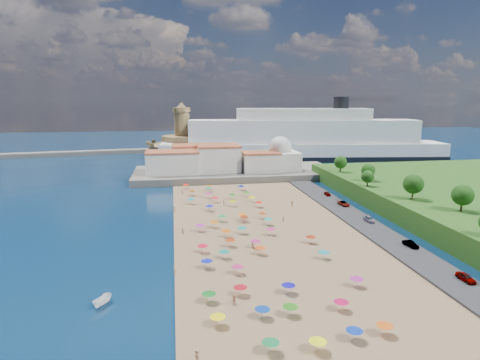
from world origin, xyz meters
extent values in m
plane|color=#071938|center=(0.00, 0.00, 0.00)|extent=(700.00, 700.00, 0.00)
cube|color=#59544C|center=(10.00, 73.00, 1.50)|extent=(90.00, 36.00, 3.00)
cube|color=#59544C|center=(-12.00, 108.00, 1.20)|extent=(18.00, 70.00, 2.40)
cube|color=#59544C|center=(-110.00, 153.00, 1.30)|extent=(199.03, 34.77, 2.60)
cube|color=silver|center=(-18.00, 69.00, 7.50)|extent=(22.00, 14.00, 9.00)
cube|color=silver|center=(2.00, 71.00, 8.50)|extent=(18.00, 16.00, 11.00)
cube|color=silver|center=(20.00, 67.00, 7.00)|extent=(16.00, 12.00, 8.00)
cube|color=silver|center=(-6.00, 83.00, 8.00)|extent=(24.00, 14.00, 10.00)
cube|color=silver|center=(30.00, 71.00, 7.00)|extent=(16.00, 16.00, 8.00)
sphere|color=silver|center=(30.00, 71.00, 13.00)|extent=(10.00, 10.00, 10.00)
cylinder|color=silver|center=(30.00, 71.00, 16.80)|extent=(1.20, 1.20, 1.60)
cylinder|color=#A58A52|center=(-12.00, 138.00, 4.00)|extent=(40.00, 40.00, 8.00)
cylinder|color=#A58A52|center=(-12.00, 138.00, 10.50)|extent=(24.00, 24.00, 5.00)
cylinder|color=#A58A52|center=(-12.00, 138.00, 20.00)|extent=(9.00, 9.00, 14.00)
cylinder|color=#A58A52|center=(-12.00, 138.00, 28.20)|extent=(10.40, 10.40, 2.40)
cone|color=#A58A52|center=(-12.00, 138.00, 30.90)|extent=(6.00, 6.00, 3.00)
cube|color=black|center=(56.24, 119.01, 1.31)|extent=(164.70, 45.48, 2.62)
cube|color=white|center=(56.24, 119.01, 4.86)|extent=(163.66, 44.95, 9.72)
cube|color=white|center=(56.24, 119.01, 16.19)|extent=(130.98, 36.39, 12.95)
cube|color=white|center=(56.24, 119.01, 25.91)|extent=(76.91, 24.97, 6.48)
cylinder|color=black|center=(77.64, 116.16, 32.39)|extent=(8.64, 8.64, 6.48)
cylinder|color=gray|center=(-4.32, 45.66, 1.25)|extent=(0.07, 0.07, 2.00)
cone|color=#91510D|center=(-4.32, 45.66, 2.15)|extent=(2.50, 2.50, 0.60)
cylinder|color=gray|center=(-12.26, 25.71, 1.25)|extent=(0.07, 0.07, 2.00)
cone|color=#0F7D8B|center=(-12.26, 25.71, 2.15)|extent=(2.50, 2.50, 0.60)
cylinder|color=gray|center=(-11.47, -26.25, 1.25)|extent=(0.07, 0.07, 2.00)
cone|color=#0D1BAD|center=(-11.47, -26.25, 2.15)|extent=(2.50, 2.50, 0.60)
cylinder|color=gray|center=(-5.23, -55.54, 1.25)|extent=(0.07, 0.07, 2.00)
cone|color=#14753B|center=(-5.23, -55.54, 2.15)|extent=(2.50, 2.50, 0.60)
cylinder|color=gray|center=(-11.63, -17.61, 1.25)|extent=(0.07, 0.07, 2.00)
cone|color=#B60E2A|center=(-11.63, -17.61, 2.15)|extent=(2.50, 2.50, 0.60)
cylinder|color=gray|center=(13.87, -25.66, 1.25)|extent=(0.07, 0.07, 2.00)
cone|color=#0F7F8D|center=(13.87, -25.66, 2.15)|extent=(2.50, 2.50, 0.60)
cylinder|color=gray|center=(-12.27, -40.31, 1.25)|extent=(0.07, 0.07, 2.00)
cone|color=#126A1E|center=(-12.27, -40.31, 2.15)|extent=(2.50, 2.50, 0.60)
cylinder|color=gray|center=(7.69, 32.69, 1.25)|extent=(0.07, 0.07, 2.00)
cone|color=#2A7715|center=(7.69, 32.69, 2.15)|extent=(2.50, 2.50, 0.60)
cylinder|color=gray|center=(0.12, -46.79, 1.25)|extent=(0.07, 0.07, 2.00)
cone|color=#237615|center=(0.12, -46.79, 2.15)|extent=(2.50, 2.50, 0.60)
cylinder|color=gray|center=(-4.25, 26.41, 1.25)|extent=(0.07, 0.07, 2.00)
cone|color=red|center=(-4.25, 26.41, 2.15)|extent=(2.50, 2.50, 0.60)
cylinder|color=gray|center=(8.06, 25.01, 1.25)|extent=(0.07, 0.07, 2.00)
cone|color=yellow|center=(8.06, 25.01, 2.15)|extent=(2.50, 2.50, 0.60)
cylinder|color=gray|center=(1.48, 3.03, 1.25)|extent=(0.07, 0.07, 2.00)
cone|color=maroon|center=(1.48, 3.03, 2.15)|extent=(2.50, 2.50, 0.60)
cylinder|color=gray|center=(14.36, -15.87, 1.25)|extent=(0.07, 0.07, 2.00)
cone|color=maroon|center=(14.36, -15.87, 2.15)|extent=(2.50, 2.50, 0.60)
cylinder|color=gray|center=(-11.21, -2.62, 1.25)|extent=(0.07, 0.07, 2.00)
cone|color=purple|center=(-11.21, -2.62, 2.15)|extent=(2.50, 2.50, 0.60)
cylinder|color=gray|center=(7.32, 5.82, 1.25)|extent=(0.07, 0.07, 2.00)
cone|color=#A13B0E|center=(7.32, 5.82, 2.15)|extent=(2.50, 2.50, 0.60)
cylinder|color=gray|center=(-4.99, -14.91, 1.25)|extent=(0.07, 0.07, 2.00)
cone|color=#A0300E|center=(-4.99, -14.91, 2.15)|extent=(2.50, 2.50, 0.60)
cylinder|color=gray|center=(1.94, -39.48, 1.25)|extent=(0.07, 0.07, 2.00)
cone|color=#110CA4|center=(1.94, -39.48, 2.15)|extent=(2.50, 2.50, 0.60)
cylinder|color=gray|center=(0.87, -20.89, 1.25)|extent=(0.07, 0.07, 2.00)
cone|color=#D24F10|center=(0.87, -20.89, 2.15)|extent=(2.50, 2.50, 0.60)
cylinder|color=gray|center=(-7.32, -21.81, 1.25)|extent=(0.07, 0.07, 2.00)
cone|color=#0D7969|center=(-7.32, -21.81, 2.15)|extent=(2.50, 2.50, 0.60)
cylinder|color=gray|center=(-5.73, -30.04, 1.25)|extent=(0.07, 0.07, 2.00)
cone|color=#B02564|center=(-5.73, -30.04, 2.15)|extent=(2.50, 2.50, 0.60)
cylinder|color=gray|center=(-4.62, 4.91, 1.25)|extent=(0.07, 0.07, 2.00)
cone|color=#178245|center=(-4.62, 4.91, 2.15)|extent=(2.50, 2.50, 0.60)
cylinder|color=gray|center=(-6.61, -38.86, 1.25)|extent=(0.07, 0.07, 2.00)
cone|color=#A90D1C|center=(-6.61, -38.86, 2.15)|extent=(2.50, 2.50, 0.60)
cylinder|color=gray|center=(-4.39, -46.77, 1.25)|extent=(0.07, 0.07, 2.00)
cone|color=#0B3693|center=(-4.39, -46.77, 2.15)|extent=(2.50, 2.50, 0.60)
cylinder|color=gray|center=(12.17, -54.25, 1.25)|extent=(0.07, 0.07, 2.00)
cone|color=#D25510|center=(12.17, -54.25, 2.15)|extent=(2.50, 2.50, 0.60)
cylinder|color=gray|center=(7.24, -54.77, 1.25)|extent=(0.07, 0.07, 2.00)
cone|color=#0C2FA2|center=(7.24, -54.77, 2.15)|extent=(2.50, 2.50, 0.60)
cylinder|color=gray|center=(-5.08, -8.21, 1.25)|extent=(0.07, 0.07, 2.00)
cone|color=#CA5809|center=(-5.08, -8.21, 2.15)|extent=(2.50, 2.50, 0.60)
cylinder|color=gray|center=(-6.94, 16.29, 1.25)|extent=(0.07, 0.07, 2.00)
cone|color=#0E12B8|center=(-6.94, 16.29, 2.15)|extent=(2.50, 2.50, 0.60)
cylinder|color=gray|center=(7.43, 43.05, 1.25)|extent=(0.07, 0.07, 2.00)
cone|color=#0B1294|center=(7.43, 43.05, 2.15)|extent=(2.50, 2.50, 0.60)
cylinder|color=gray|center=(1.17, -56.39, 1.25)|extent=(0.07, 0.07, 2.00)
cone|color=#FCFF0D|center=(1.17, -56.39, 2.15)|extent=(2.50, 2.50, 0.60)
cylinder|color=gray|center=(-0.73, -6.49, 1.25)|extent=(0.07, 0.07, 2.00)
cone|color=#0E8269|center=(-0.73, -6.49, 2.15)|extent=(2.50, 2.50, 0.60)
cylinder|color=gray|center=(-11.59, -47.85, 1.25)|extent=(0.07, 0.07, 2.00)
cone|color=yellow|center=(-11.59, -47.85, 2.15)|extent=(2.50, 2.50, 0.60)
cylinder|color=gray|center=(15.02, -39.09, 1.25)|extent=(0.07, 0.07, 2.00)
cone|color=#9A2187|center=(15.02, -39.09, 2.15)|extent=(2.50, 2.50, 0.60)
cylinder|color=gray|center=(7.64, -0.34, 1.25)|extent=(0.07, 0.07, 2.00)
cone|color=#119C86|center=(7.64, -0.34, 2.15)|extent=(2.50, 2.50, 0.60)
cylinder|color=gray|center=(2.06, 30.01, 1.25)|extent=(0.07, 0.07, 2.00)
cone|color=#176D13|center=(2.06, 30.01, 2.15)|extent=(2.50, 2.50, 0.60)
cylinder|color=gray|center=(8.99, 18.15, 1.25)|extent=(0.07, 0.07, 2.00)
cone|color=red|center=(8.99, 18.15, 2.15)|extent=(2.50, 2.50, 0.60)
cylinder|color=gray|center=(6.25, -8.59, 1.25)|extent=(0.07, 0.07, 2.00)
cone|color=#B42666|center=(6.25, -8.59, 2.15)|extent=(2.50, 2.50, 0.60)
cylinder|color=gray|center=(-7.29, -0.25, 1.25)|extent=(0.07, 0.07, 2.00)
cone|color=#CD5B0B|center=(-7.29, -0.25, 2.15)|extent=(2.50, 2.50, 0.60)
cylinder|color=gray|center=(-5.10, 41.64, 1.25)|extent=(0.07, 0.07, 2.00)
cone|color=#0D7762|center=(-5.10, 41.64, 2.15)|extent=(2.50, 2.50, 0.60)
cylinder|color=gray|center=(-5.90, 33.10, 1.25)|extent=(0.07, 0.07, 2.00)
cone|color=#BD2873|center=(-5.90, 33.10, 2.15)|extent=(2.50, 2.50, 0.60)
cylinder|color=gray|center=(-13.11, 49.04, 1.25)|extent=(0.07, 0.07, 2.00)
cone|color=red|center=(-13.11, 49.04, 2.15)|extent=(2.50, 2.50, 0.60)
cylinder|color=gray|center=(8.74, -46.66, 1.25)|extent=(0.07, 0.07, 2.00)
cone|color=#AC0D43|center=(8.74, -46.66, 2.15)|extent=(2.50, 2.50, 0.60)
cylinder|color=gray|center=(-11.26, 37.66, 1.25)|extent=(0.07, 0.07, 2.00)
cone|color=#7D400B|center=(-11.26, 37.66, 2.15)|extent=(2.50, 2.50, 0.60)
cylinder|color=gray|center=(0.94, 20.88, 1.25)|extent=(0.07, 0.07, 2.00)
cone|color=gold|center=(0.94, 20.88, 2.15)|extent=(2.50, 2.50, 0.60)
cylinder|color=gray|center=(1.50, 5.74, 1.25)|extent=(0.07, 0.07, 2.00)
cone|color=orange|center=(1.50, 5.74, 2.15)|extent=(2.50, 2.50, 0.60)
cylinder|color=gray|center=(0.77, -16.62, 1.25)|extent=(0.07, 0.07, 2.00)
cone|color=#AD256E|center=(0.77, -16.62, 2.15)|extent=(2.50, 2.50, 0.60)
imported|color=tan|center=(8.66, 37.65, 1.14)|extent=(0.71, 1.18, 1.77)
imported|color=tan|center=(0.04, -16.61, 1.14)|extent=(1.00, 1.03, 1.79)
imported|color=tan|center=(-8.17, -41.65, 1.10)|extent=(1.56, 1.37, 1.71)
imported|color=tan|center=(-17.95, -28.21, 1.17)|extent=(0.73, 0.80, 1.84)
imported|color=tan|center=(-15.22, -55.94, 1.19)|extent=(0.93, 1.08, 1.87)
imported|color=tan|center=(-17.81, 17.26, 1.15)|extent=(1.19, 1.33, 1.79)
imported|color=tan|center=(12.57, 1.99, 1.12)|extent=(0.73, 0.58, 1.74)
imported|color=tan|center=(-15.82, -4.10, 1.05)|extent=(0.82, 0.93, 1.60)
imported|color=tan|center=(-1.91, 22.48, 1.11)|extent=(1.02, 1.06, 1.72)
imported|color=tan|center=(19.75, 17.49, 1.20)|extent=(0.82, 1.82, 1.90)
imported|color=tan|center=(-14.79, 40.74, 1.09)|extent=(0.62, 1.05, 1.67)
imported|color=white|center=(-30.08, -38.01, 0.83)|extent=(3.58, 4.50, 1.65)
imported|color=gray|center=(36.00, -40.99, 1.41)|extent=(1.76, 4.22, 1.43)
imported|color=gray|center=(36.00, -3.06, 1.37)|extent=(1.94, 4.63, 1.34)
imported|color=gray|center=(36.00, -22.99, 1.38)|extent=(2.07, 4.32, 1.37)
imported|color=gray|center=(36.00, 14.26, 1.39)|extent=(2.80, 5.17, 1.38)
imported|color=gray|center=(36.00, 28.15, 1.36)|extent=(1.73, 3.94, 1.32)
cylinder|color=#382314|center=(55.19, -14.32, 7.51)|extent=(0.50, 0.50, 3.01)
sphere|color=#14380F|center=(55.19, -14.32, 10.22)|extent=(5.42, 5.42, 5.42)
cylinder|color=#382314|center=(50.06, -0.75, 7.59)|extent=(0.50, 0.50, 3.18)
sphere|color=#14380F|center=(50.06, -0.75, 10.46)|extent=(5.73, 5.73, 5.73)
cylinder|color=#382314|center=(45.44, 17.66, 7.16)|extent=(0.50, 0.50, 2.32)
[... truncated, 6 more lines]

